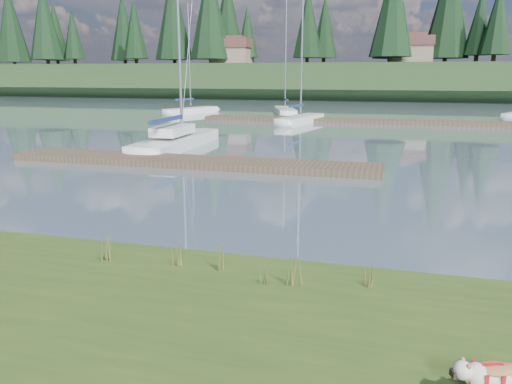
% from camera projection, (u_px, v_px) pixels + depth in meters
% --- Properties ---
extents(ground, '(200.00, 200.00, 0.00)m').
position_uv_depth(ground, '(339.00, 122.00, 39.67)').
color(ground, slate).
rests_on(ground, ground).
extents(ridge, '(200.00, 20.00, 5.00)m').
position_uv_depth(ridge, '(370.00, 82.00, 79.40)').
color(ridge, '#20361A').
rests_on(ridge, ground).
extents(bulldog, '(0.79, 0.49, 0.46)m').
position_uv_depth(bulldog, '(491.00, 375.00, 5.30)').
color(bulldog, silver).
rests_on(bulldog, bank).
extents(sailboat_main, '(2.11, 9.35, 13.34)m').
position_uv_depth(sailboat_main, '(182.00, 138.00, 26.63)').
color(sailboat_main, white).
rests_on(sailboat_main, ground).
extents(dock_near, '(16.00, 2.00, 0.30)m').
position_uv_depth(dock_near, '(188.00, 162.00, 20.99)').
color(dock_near, '#4C3D2C').
rests_on(dock_near, ground).
extents(dock_far, '(26.00, 2.20, 0.30)m').
position_uv_depth(dock_far, '(365.00, 121.00, 39.11)').
color(dock_far, '#4C3D2C').
rests_on(dock_far, ground).
extents(sailboat_bg_0, '(3.88, 6.97, 10.22)m').
position_uv_depth(sailboat_bg_0, '(195.00, 110.00, 48.40)').
color(sailboat_bg_0, white).
rests_on(sailboat_bg_0, ground).
extents(sailboat_bg_1, '(3.84, 7.91, 11.67)m').
position_uv_depth(sailboat_bg_1, '(284.00, 110.00, 48.16)').
color(sailboat_bg_1, white).
rests_on(sailboat_bg_1, ground).
extents(sailboat_bg_2, '(2.95, 7.43, 11.03)m').
position_uv_depth(sailboat_bg_2, '(304.00, 118.00, 39.20)').
color(sailboat_bg_2, white).
rests_on(sailboat_bg_2, ground).
extents(weed_0, '(0.17, 0.14, 0.57)m').
position_uv_depth(weed_0, '(175.00, 254.00, 9.01)').
color(weed_0, '#475B23').
rests_on(weed_0, bank).
extents(weed_1, '(0.17, 0.14, 0.57)m').
position_uv_depth(weed_1, '(223.00, 258.00, 8.82)').
color(weed_1, '#475B23').
rests_on(weed_1, bank).
extents(weed_2, '(0.17, 0.14, 0.72)m').
position_uv_depth(weed_2, '(295.00, 268.00, 8.18)').
color(weed_2, '#475B23').
rests_on(weed_2, bank).
extents(weed_3, '(0.17, 0.14, 0.65)m').
position_uv_depth(weed_3, '(106.00, 247.00, 9.27)').
color(weed_3, '#475B23').
rests_on(weed_3, bank).
extents(weed_4, '(0.17, 0.14, 0.40)m').
position_uv_depth(weed_4, '(265.00, 274.00, 8.28)').
color(weed_4, '#475B23').
rests_on(weed_4, bank).
extents(weed_5, '(0.17, 0.14, 0.49)m').
position_uv_depth(weed_5, '(371.00, 275.00, 8.15)').
color(weed_5, '#475B23').
rests_on(weed_5, bank).
extents(mud_lip, '(60.00, 0.50, 0.14)m').
position_uv_depth(mud_lip, '(165.00, 262.00, 10.03)').
color(mud_lip, '#33281C').
rests_on(mud_lip, ground).
extents(conifer_0, '(5.72, 5.72, 14.15)m').
position_uv_depth(conifer_0, '(44.00, 21.00, 85.75)').
color(conifer_0, '#382619').
rests_on(conifer_0, ridge).
extents(conifer_1, '(4.40, 4.40, 11.30)m').
position_uv_depth(conifer_1, '(135.00, 29.00, 85.91)').
color(conifer_1, '#382619').
rests_on(conifer_1, ridge).
extents(conifer_2, '(6.60, 6.60, 16.05)m').
position_uv_depth(conifer_2, '(210.00, 10.00, 78.67)').
color(conifer_2, '#382619').
rests_on(conifer_2, ridge).
extents(conifer_3, '(4.84, 4.84, 12.25)m').
position_uv_depth(conifer_3, '(308.00, 22.00, 78.93)').
color(conifer_3, '#382619').
rests_on(conifer_3, ridge).
extents(conifer_4, '(6.16, 6.16, 15.10)m').
position_uv_depth(conifer_4, '(393.00, 5.00, 69.60)').
color(conifer_4, '#382619').
rests_on(conifer_4, ridge).
extents(conifer_5, '(3.96, 3.96, 10.35)m').
position_uv_depth(conifer_5, '(480.00, 23.00, 70.75)').
color(conifer_5, '#382619').
rests_on(conifer_5, ridge).
extents(house_0, '(6.30, 5.30, 4.65)m').
position_uv_depth(house_0, '(232.00, 51.00, 81.20)').
color(house_0, gray).
rests_on(house_0, ridge).
extents(house_1, '(6.30, 5.30, 4.65)m').
position_uv_depth(house_1, '(411.00, 49.00, 74.85)').
color(house_1, gray).
rests_on(house_1, ridge).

